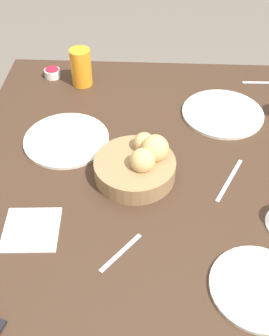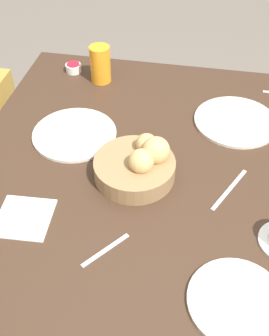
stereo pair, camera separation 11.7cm
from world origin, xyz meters
name	(u,v)px [view 2 (the right image)]	position (x,y,z in m)	size (l,w,h in m)	color
ground_plane	(145,307)	(0.00, 0.00, 0.00)	(10.00, 10.00, 0.00)	#6B6056
dining_table	(148,197)	(0.00, 0.00, 0.66)	(1.25, 1.09, 0.76)	#3D281C
bread_basket	(138,164)	(0.00, 0.03, 0.80)	(0.23, 0.23, 0.12)	#99754C
plate_near_left	(237,302)	(-0.35, -0.25, 0.76)	(0.22, 0.22, 0.01)	silver
plate_near_right	(236,121)	(0.29, -0.24, 0.76)	(0.27, 0.27, 0.01)	silver
plate_far_center	(75,134)	(0.13, 0.26, 0.76)	(0.26, 0.26, 0.01)	silver
juice_glass	(100,64)	(0.46, 0.25, 0.82)	(0.07, 0.07, 0.13)	orange
jam_bowl_berry	(73,68)	(0.50, 0.37, 0.77)	(0.06, 0.06, 0.03)	white
knife_silver	(229,189)	(-0.01, -0.23, 0.76)	(0.17, 0.09, 0.00)	#B7B7BC
spoon_coffee	(106,250)	(-0.27, 0.06, 0.76)	(0.12, 0.10, 0.00)	#B7B7BC
napkin	(24,218)	(-0.21, 0.29, 0.76)	(0.15, 0.15, 0.00)	white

